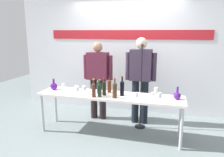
{
  "coord_description": "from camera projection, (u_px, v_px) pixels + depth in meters",
  "views": [
    {
      "loc": [
        1.03,
        -3.51,
        1.81
      ],
      "look_at": [
        0.0,
        0.15,
        0.99
      ],
      "focal_mm": 34.86,
      "sensor_mm": 36.0,
      "label": 1
    }
  ],
  "objects": [
    {
      "name": "wine_glass_right_0",
      "position": [
        156.0,
        90.0,
        3.64
      ],
      "size": [
        0.06,
        0.06,
        0.17
      ],
      "color": "white",
      "rests_on": "display_table"
    },
    {
      "name": "wine_bottle_1",
      "position": [
        109.0,
        86.0,
        3.93
      ],
      "size": [
        0.07,
        0.07,
        0.3
      ],
      "color": "#522813",
      "rests_on": "display_table"
    },
    {
      "name": "wine_bottle_2",
      "position": [
        122.0,
        88.0,
        3.71
      ],
      "size": [
        0.07,
        0.07,
        0.35
      ],
      "color": "black",
      "rests_on": "display_table"
    },
    {
      "name": "wine_glass_left_0",
      "position": [
        63.0,
        85.0,
        4.07
      ],
      "size": [
        0.06,
        0.06,
        0.13
      ],
      "color": "white",
      "rests_on": "display_table"
    },
    {
      "name": "wine_glass_left_2",
      "position": [
        78.0,
        89.0,
        3.72
      ],
      "size": [
        0.06,
        0.06,
        0.16
      ],
      "color": "white",
      "rests_on": "display_table"
    },
    {
      "name": "wine_glass_left_1",
      "position": [
        84.0,
        88.0,
        3.81
      ],
      "size": [
        0.06,
        0.06,
        0.15
      ],
      "color": "white",
      "rests_on": "display_table"
    },
    {
      "name": "microphone_stand",
      "position": [
        141.0,
        100.0,
        4.11
      ],
      "size": [
        0.2,
        0.2,
        1.6
      ],
      "color": "black",
      "rests_on": "ground"
    },
    {
      "name": "wine_glass_right_3",
      "position": [
        160.0,
        95.0,
        3.35
      ],
      "size": [
        0.07,
        0.07,
        0.16
      ],
      "color": "white",
      "rests_on": "display_table"
    },
    {
      "name": "decanter_blue_left",
      "position": [
        54.0,
        86.0,
        4.12
      ],
      "size": [
        0.13,
        0.13,
        0.21
      ],
      "color": "#561387",
      "rests_on": "display_table"
    },
    {
      "name": "wine_glass_right_2",
      "position": [
        153.0,
        94.0,
        3.5
      ],
      "size": [
        0.06,
        0.06,
        0.13
      ],
      "color": "white",
      "rests_on": "display_table"
    },
    {
      "name": "ground_plane",
      "position": [
        110.0,
        133.0,
        3.96
      ],
      "size": [
        10.0,
        10.0,
        0.0
      ],
      "primitive_type": "plane",
      "color": "slate"
    },
    {
      "name": "display_table",
      "position": [
        110.0,
        98.0,
        3.82
      ],
      "size": [
        2.56,
        0.57,
        0.73
      ],
      "color": "white",
      "rests_on": "ground"
    },
    {
      "name": "wine_glass_right_1",
      "position": [
        137.0,
        95.0,
        3.46
      ],
      "size": [
        0.06,
        0.06,
        0.14
      ],
      "color": "white",
      "rests_on": "display_table"
    },
    {
      "name": "presenter_left",
      "position": [
        98.0,
        76.0,
        4.49
      ],
      "size": [
        0.62,
        0.22,
        1.62
      ],
      "color": "black",
      "rests_on": "ground"
    },
    {
      "name": "back_wall",
      "position": [
        126.0,
        46.0,
        4.91
      ],
      "size": [
        5.13,
        0.11,
        3.0
      ],
      "color": "white",
      "rests_on": "ground"
    },
    {
      "name": "presenter_right",
      "position": [
        141.0,
        75.0,
        4.24
      ],
      "size": [
        0.6,
        0.22,
        1.71
      ],
      "color": "black",
      "rests_on": "ground"
    },
    {
      "name": "wine_bottle_3",
      "position": [
        115.0,
        90.0,
        3.59
      ],
      "size": [
        0.08,
        0.08,
        0.33
      ],
      "color": "#422915",
      "rests_on": "display_table"
    },
    {
      "name": "wine_glass_left_3",
      "position": [
        76.0,
        88.0,
        3.83
      ],
      "size": [
        0.07,
        0.07,
        0.15
      ],
      "color": "white",
      "rests_on": "display_table"
    },
    {
      "name": "wine_bottle_6",
      "position": [
        99.0,
        87.0,
        3.87
      ],
      "size": [
        0.07,
        0.07,
        0.3
      ],
      "color": "#19371D",
      "rests_on": "display_table"
    },
    {
      "name": "decanter_blue_right",
      "position": [
        177.0,
        95.0,
        3.53
      ],
      "size": [
        0.12,
        0.12,
        0.21
      ],
      "color": "#4C1983",
      "rests_on": "display_table"
    },
    {
      "name": "wine_bottle_0",
      "position": [
        100.0,
        90.0,
        3.67
      ],
      "size": [
        0.07,
        0.07,
        0.3
      ],
      "color": "#1A2E24",
      "rests_on": "display_table"
    },
    {
      "name": "wine_bottle_4",
      "position": [
        94.0,
        89.0,
        3.64
      ],
      "size": [
        0.07,
        0.07,
        0.32
      ],
      "color": "#51261D",
      "rests_on": "display_table"
    },
    {
      "name": "wine_bottle_5",
      "position": [
        104.0,
        87.0,
        3.74
      ],
      "size": [
        0.07,
        0.07,
        0.31
      ],
      "color": "black",
      "rests_on": "display_table"
    }
  ]
}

